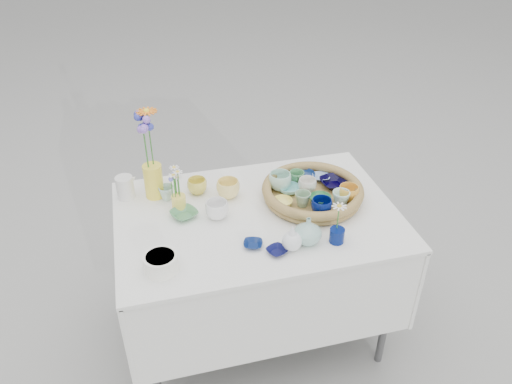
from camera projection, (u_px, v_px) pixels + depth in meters
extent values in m
plane|color=gray|center=(257.00, 329.00, 2.67)|extent=(80.00, 80.00, 0.00)
imported|color=navy|center=(304.00, 176.00, 2.45)|extent=(0.11, 0.11, 0.03)
imported|color=black|center=(334.00, 183.00, 2.40)|extent=(0.15, 0.15, 0.03)
imported|color=gold|center=(349.00, 193.00, 2.29)|extent=(0.12, 0.12, 0.07)
imported|color=#3A8E50|center=(320.00, 199.00, 2.28)|extent=(0.12, 0.12, 0.03)
imported|color=gray|center=(303.00, 199.00, 2.25)|extent=(0.09, 0.09, 0.07)
imported|color=#95E7E5|center=(289.00, 189.00, 2.36)|extent=(0.13, 0.13, 0.03)
imported|color=#AADAC7|center=(280.00, 181.00, 2.36)|extent=(0.14, 0.14, 0.08)
imported|color=silver|center=(307.00, 186.00, 2.35)|extent=(0.10, 0.10, 0.07)
imported|color=#9DC0F0|center=(321.00, 177.00, 2.46)|extent=(0.10, 0.10, 0.02)
imported|color=#041259|center=(322.00, 206.00, 2.20)|extent=(0.12, 0.12, 0.07)
imported|color=#F2E56B|center=(283.00, 202.00, 2.27)|extent=(0.12, 0.12, 0.03)
imported|color=silver|center=(341.00, 199.00, 2.25)|extent=(0.10, 0.10, 0.07)
imported|color=#488C57|center=(297.00, 178.00, 2.40)|extent=(0.09, 0.09, 0.07)
imported|color=#DDCC4B|center=(197.00, 186.00, 2.37)|extent=(0.12, 0.12, 0.07)
imported|color=#F8DE7B|center=(228.00, 189.00, 2.34)|extent=(0.13, 0.13, 0.09)
imported|color=#4D8E5C|center=(184.00, 214.00, 2.22)|extent=(0.15, 0.15, 0.03)
imported|color=white|center=(217.00, 210.00, 2.20)|extent=(0.11, 0.11, 0.08)
imported|color=#0C1E52|center=(253.00, 244.00, 2.05)|extent=(0.10, 0.10, 0.02)
imported|color=#A1C6B8|center=(167.00, 193.00, 2.33)|extent=(0.10, 0.10, 0.07)
imported|color=#0C0F3F|center=(277.00, 251.00, 2.02)|extent=(0.11, 0.11, 0.02)
imported|color=#8EBAAF|center=(308.00, 230.00, 2.05)|extent=(0.14, 0.14, 0.12)
cylinder|color=#031352|center=(337.00, 235.00, 2.07)|extent=(0.07, 0.07, 0.06)
cylinder|color=yellow|center=(154.00, 181.00, 2.32)|extent=(0.09, 0.09, 0.17)
cylinder|color=#FFE155|center=(179.00, 202.00, 2.26)|extent=(0.08, 0.08, 0.07)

